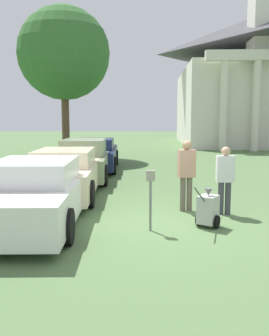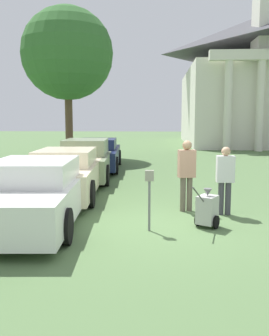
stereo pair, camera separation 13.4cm
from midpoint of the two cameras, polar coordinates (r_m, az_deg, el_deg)
name	(u,v)px [view 1 (the left image)]	position (r m, az deg, el deg)	size (l,w,h in m)	color
ground_plane	(161,226)	(8.27, 3.55, -8.77)	(120.00, 120.00, 0.00)	#517042
parked_car_white	(37,192)	(8.72, -15.11, -3.62)	(2.32, 5.37, 1.42)	silver
parked_car_cream	(66,173)	(11.49, -10.69, -0.80)	(2.21, 5.40, 1.42)	beige
parked_car_sage	(85,161)	(14.51, -7.85, 1.13)	(2.16, 5.28, 1.54)	gray
parked_car_navy	(96,155)	(17.21, -6.17, 2.03)	(2.23, 5.41, 1.41)	#19234C
parking_meter	(151,189)	(7.70, 1.96, -3.15)	(0.18, 0.09, 1.27)	slate
person_worker	(187,171)	(9.42, 7.53, -0.44)	(0.46, 0.30, 1.78)	#665B4C
person_supervisor	(225,176)	(9.26, 13.23, -1.24)	(0.43, 0.23, 1.65)	#3F3F47
equipment_cart	(208,209)	(8.22, 10.66, -6.20)	(0.67, 0.95, 1.00)	#B2B2AD
church	(245,79)	(36.45, 16.44, 12.83)	(11.47, 16.89, 23.09)	silver
shade_tree	(64,54)	(22.84, -10.87, 16.72)	(5.29, 5.29, 8.68)	brown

